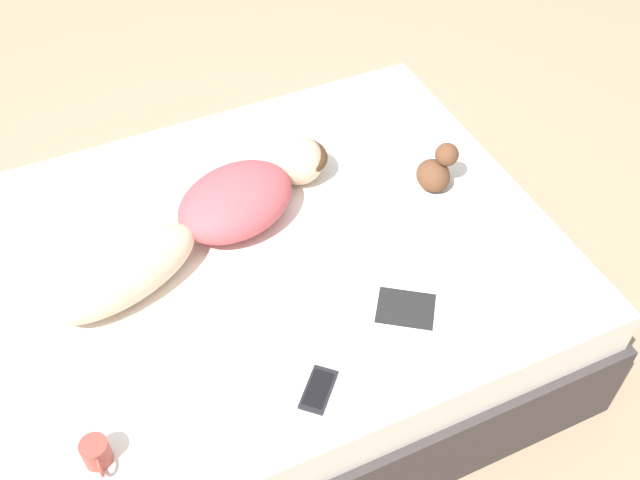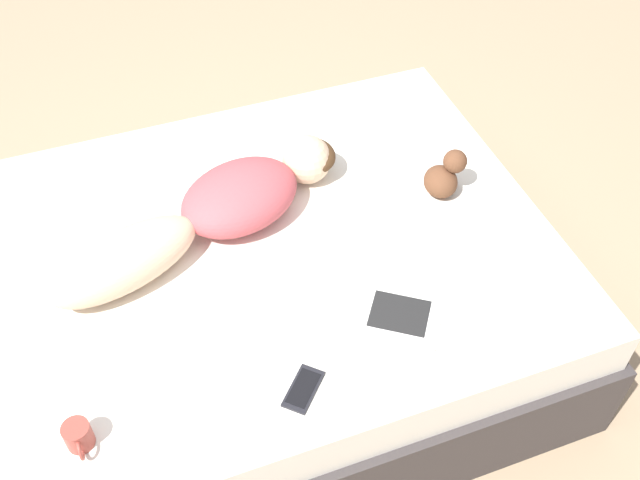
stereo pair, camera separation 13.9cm
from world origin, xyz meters
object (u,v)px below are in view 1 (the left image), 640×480
(open_magazine, at_px, (409,283))
(coffee_mug, at_px, (96,453))
(cell_phone, at_px, (318,389))
(person, at_px, (210,218))

(open_magazine, height_order, coffee_mug, coffee_mug)
(cell_phone, bearing_deg, coffee_mug, -141.30)
(open_magazine, distance_m, coffee_mug, 1.11)
(person, relative_size, open_magazine, 2.18)
(person, bearing_deg, coffee_mug, -59.64)
(person, height_order, open_magazine, person)
(person, xyz_separation_m, coffee_mug, (0.68, -0.57, -0.05))
(person, height_order, cell_phone, person)
(coffee_mug, distance_m, cell_phone, 0.65)
(open_magazine, distance_m, cell_phone, 0.51)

